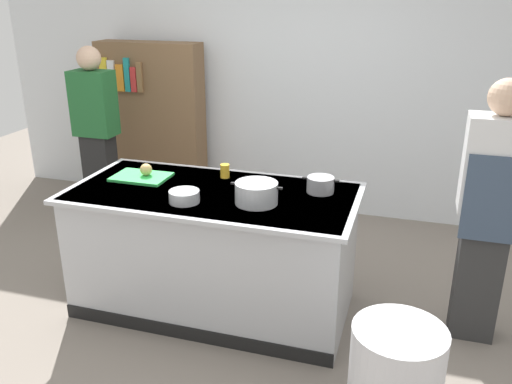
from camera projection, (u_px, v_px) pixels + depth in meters
ground_plane at (216, 305)px, 3.97m from camera, size 10.00×10.00×0.00m
back_wall at (288, 64)px, 5.32m from camera, size 6.40×0.12×3.00m
counter_island at (214, 248)px, 3.81m from camera, size 1.98×0.98×0.90m
cutting_board at (141, 177)px, 3.90m from camera, size 0.40×0.28×0.02m
onion at (146, 170)px, 3.89m from camera, size 0.09×0.09×0.09m
stock_pot at (256, 193)px, 3.42m from camera, size 0.34×0.28×0.14m
sauce_pan at (320, 185)px, 3.62m from camera, size 0.25×0.18×0.11m
mixing_bowl at (184, 196)px, 3.45m from camera, size 0.20×0.20×0.08m
juice_cup at (225, 171)px, 3.90m from camera, size 0.07×0.07×0.10m
trash_bin at (395, 380)px, 2.75m from camera, size 0.48×0.48×0.61m
person_chef at (489, 209)px, 3.32m from camera, size 0.38×0.25×1.72m
person_guest at (97, 134)px, 5.07m from camera, size 0.38×0.24×1.72m
bookshelf at (153, 124)px, 5.66m from camera, size 1.10×0.31×1.70m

